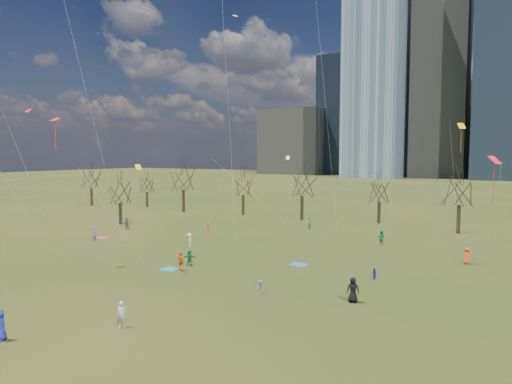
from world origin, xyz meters
The scene contains 21 objects.
ground centered at (0.00, 0.00, 0.00)m, with size 500.00×500.00×0.00m, color black.
downtown_skyline centered at (-2.43, 210.64, 39.01)m, with size 212.50×78.00×118.00m.
bare_tree_row centered at (-0.09, 37.22, 6.12)m, with size 113.04×29.80×9.50m.
blanket_teal centered at (-4.88, 3.90, 0.01)m, with size 1.60×1.50×0.03m, color #186F90.
blanket_navy centered at (5.10, 11.52, 0.01)m, with size 1.60×1.50×0.03m, color #2658B4.
blanket_crimson centered at (-23.41, 12.27, 0.01)m, with size 1.60×1.50×0.03m, color #C62749.
person_0 centered at (-2.60, -13.98, 0.93)m, with size 0.91×0.59×1.85m, color #23309B.
person_1 centered at (2.14, -9.04, 0.84)m, with size 0.61×0.40×1.68m, color silver.
person_3 centered at (6.38, 1.33, 0.55)m, with size 0.71×0.41×1.10m, color #5B5B60.
person_4 centered at (-3.51, 3.88, 0.89)m, with size 1.05×0.44×1.79m, color orange.
person_5 centered at (-4.04, 5.89, 0.79)m, with size 1.46×0.47×1.57m, color #19723D.
person_6 centered at (13.33, 2.92, 0.94)m, with size 0.92×0.60×1.88m, color black.
person_7 centered at (-22.09, 9.92, 0.93)m, with size 0.68×0.45×1.87m, color #9352A5.
person_8 centered at (13.08, 9.77, 0.51)m, with size 0.50×0.39×1.02m, color #233198.
person_9 centered at (-10.06, 13.66, 0.78)m, with size 1.00×0.58×1.55m, color white.
person_11 centered at (-25.60, 18.99, 0.90)m, with size 1.67×0.53×1.81m, color slate.
person_12 centered at (19.62, 19.98, 0.84)m, with size 0.82×0.53×1.68m, color #E75219.
person_13 centered at (-2.11, 31.66, 0.85)m, with size 0.62×0.41×1.70m, color #17685A.
person_14 centered at (9.74, 25.55, 0.87)m, with size 0.85×0.66×1.75m, color #19724C.
person_15 centered at (-13.46, 22.27, 0.81)m, with size 1.04×0.60×1.62m, color orange.
kites_airborne centered at (3.78, 13.46, 14.08)m, with size 69.26×40.16×34.65m.
Camera 1 is at (23.23, -29.26, 10.89)m, focal length 32.00 mm.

